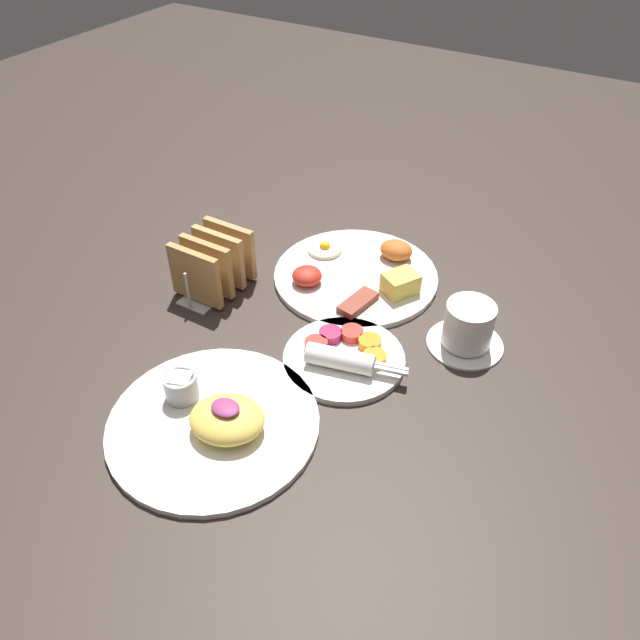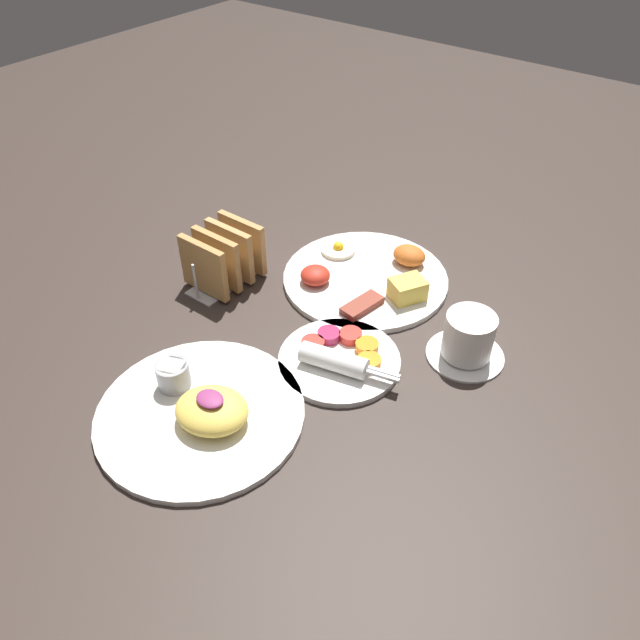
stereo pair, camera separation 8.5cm
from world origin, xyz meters
TOP-DOWN VIEW (x-y plane):
  - ground_plane at (0.00, 0.00)m, footprint 3.00×3.00m
  - plate_breakfast at (0.06, 0.21)m, footprint 0.29×0.29m
  - plate_condiments at (0.14, 0.01)m, footprint 0.20×0.19m
  - plate_foreground at (0.05, -0.20)m, footprint 0.29×0.29m
  - toast_rack at (-0.15, 0.05)m, footprint 0.10×0.15m
  - coffee_cup at (0.28, 0.14)m, footprint 0.12×0.12m

SIDE VIEW (x-z plane):
  - ground_plane at x=0.00m, z-range 0.00..0.00m
  - plate_breakfast at x=0.06m, z-range -0.01..0.03m
  - plate_condiments at x=0.14m, z-range -0.01..0.03m
  - plate_foreground at x=0.05m, z-range -0.01..0.04m
  - coffee_cup at x=0.28m, z-range 0.00..0.08m
  - toast_rack at x=-0.15m, z-range 0.00..0.10m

